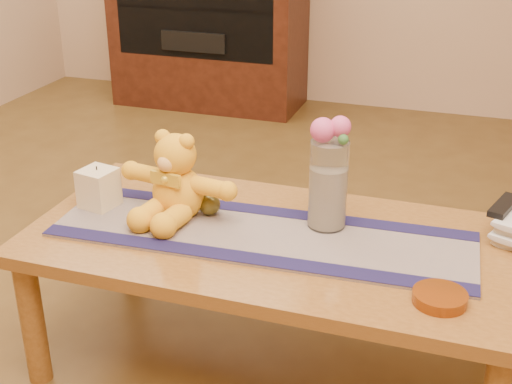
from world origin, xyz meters
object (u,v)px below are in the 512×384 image
(glass_vase, at_px, (328,185))
(amber_dish, at_px, (440,298))
(bronze_ball, at_px, (210,204))
(book_bottom, at_px, (501,228))
(pillar_candle, at_px, (99,188))
(tv_remote, at_px, (504,206))
(teddy_bear, at_px, (177,176))

(glass_vase, bearing_deg, amber_dish, -40.29)
(bronze_ball, height_order, book_bottom, bronze_ball)
(glass_vase, bearing_deg, book_bottom, 16.28)
(pillar_candle, relative_size, amber_dish, 0.90)
(bronze_ball, relative_size, tv_remote, 0.41)
(teddy_bear, distance_m, amber_dish, 0.83)
(pillar_candle, bearing_deg, teddy_bear, 6.04)
(pillar_candle, bearing_deg, tv_remote, 10.74)
(book_bottom, height_order, amber_dish, amber_dish)
(glass_vase, distance_m, book_bottom, 0.52)
(teddy_bear, xyz_separation_m, bronze_ball, (0.09, 0.02, -0.09))
(tv_remote, bearing_deg, bronze_ball, -150.78)
(pillar_candle, distance_m, bronze_ball, 0.35)
(glass_vase, bearing_deg, bronze_ball, -173.33)
(book_bottom, bearing_deg, bronze_ball, -153.19)
(glass_vase, xyz_separation_m, amber_dish, (0.35, -0.30, -0.12))
(pillar_candle, xyz_separation_m, tv_remote, (1.18, 0.22, 0.02))
(teddy_bear, height_order, amber_dish, teddy_bear)
(glass_vase, relative_size, bronze_ball, 3.97)
(glass_vase, xyz_separation_m, tv_remote, (0.48, 0.13, -0.05))
(book_bottom, distance_m, tv_remote, 0.08)
(teddy_bear, bearing_deg, amber_dish, -7.84)
(bronze_ball, bearing_deg, teddy_bear, -165.56)
(teddy_bear, distance_m, bronze_ball, 0.13)
(teddy_bear, bearing_deg, tv_remote, 20.53)
(book_bottom, distance_m, amber_dish, 0.46)
(glass_vase, distance_m, amber_dish, 0.47)
(teddy_bear, xyz_separation_m, pillar_candle, (-0.25, -0.03, -0.06))
(book_bottom, height_order, tv_remote, tv_remote)
(teddy_bear, xyz_separation_m, book_bottom, (0.93, 0.21, -0.12))
(teddy_bear, relative_size, book_bottom, 1.63)
(pillar_candle, height_order, bronze_ball, pillar_candle)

